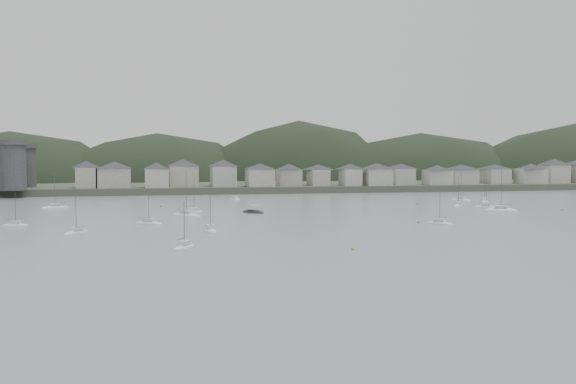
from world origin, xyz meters
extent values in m
plane|color=slate|center=(0.00, 0.00, 0.00)|extent=(900.00, 900.00, 0.00)
cube|color=#383D2D|center=(0.00, 295.00, 1.50)|extent=(900.00, 250.00, 3.00)
ellipsoid|color=black|center=(-110.87, 271.94, -10.14)|extent=(138.98, 92.48, 81.13)
ellipsoid|color=black|center=(-32.30, 272.87, -9.97)|extent=(132.08, 90.41, 79.74)
ellipsoid|color=black|center=(50.65, 272.93, -12.68)|extent=(133.88, 88.37, 101.41)
ellipsoid|color=black|center=(125.95, 267.91, -10.32)|extent=(165.81, 81.78, 82.55)
cylinder|color=#313133|center=(-92.00, 166.00, 12.00)|extent=(10.00, 10.00, 18.00)
cylinder|color=#313133|center=(-92.00, 194.00, 11.50)|extent=(10.00, 10.00, 17.00)
cube|color=#313133|center=(-92.00, 180.00, 9.00)|extent=(3.50, 30.00, 12.00)
cube|color=gray|center=(-65.00, 181.96, 7.29)|extent=(8.34, 12.91, 8.59)
pyramid|color=#2B2B30|center=(-65.00, 181.96, 13.09)|extent=(15.78, 15.78, 3.01)
cube|color=gray|center=(-53.32, 181.32, 7.18)|extent=(13.68, 13.35, 8.36)
pyramid|color=#2B2B30|center=(-53.32, 181.32, 12.82)|extent=(20.07, 20.07, 2.93)
cube|color=#A09E96|center=(-35.57, 176.02, 7.04)|extent=(9.78, 10.20, 8.08)
pyramid|color=#2B2B30|center=(-35.57, 176.02, 12.49)|extent=(14.83, 14.83, 2.83)
cube|color=gray|center=(-23.51, 185.65, 7.55)|extent=(12.59, 13.33, 9.09)
pyramid|color=#2B2B30|center=(-23.51, 185.65, 13.68)|extent=(19.24, 19.24, 3.18)
cube|color=#A09E96|center=(-5.75, 184.10, 7.43)|extent=(10.74, 12.17, 8.87)
pyramid|color=#2B2B30|center=(-5.75, 184.10, 13.42)|extent=(17.01, 17.01, 3.10)
cube|color=gray|center=(9.92, 177.53, 6.85)|extent=(11.63, 12.09, 7.69)
pyramid|color=#2B2B30|center=(9.92, 177.53, 12.04)|extent=(17.61, 17.61, 2.69)
cube|color=gray|center=(25.25, 186.19, 6.72)|extent=(10.37, 9.35, 7.44)
pyramid|color=#2B2B30|center=(25.25, 186.19, 11.74)|extent=(14.65, 14.65, 2.60)
cube|color=gray|center=(38.63, 183.79, 6.61)|extent=(8.24, 12.20, 7.22)
pyramid|color=#2B2B30|center=(38.63, 183.79, 11.48)|extent=(15.17, 15.17, 2.53)
cube|color=#A09E96|center=(52.50, 178.55, 6.73)|extent=(8.06, 10.91, 7.46)
pyramid|color=#2B2B30|center=(52.50, 178.55, 11.77)|extent=(14.08, 14.08, 2.61)
cube|color=gray|center=(64.81, 177.06, 6.83)|extent=(11.73, 11.78, 7.66)
pyramid|color=#2B2B30|center=(64.81, 177.06, 12.00)|extent=(17.46, 17.46, 2.68)
cube|color=#A09E96|center=(80.64, 186.91, 6.67)|extent=(10.19, 13.02, 7.33)
pyramid|color=#2B2B30|center=(80.64, 186.91, 11.62)|extent=(17.23, 17.23, 2.57)
cube|color=#A09E96|center=(95.55, 178.06, 6.44)|extent=(11.70, 9.81, 6.88)
pyramid|color=#2B2B30|center=(95.55, 178.06, 11.08)|extent=(15.97, 15.97, 2.41)
cube|color=#A09E96|center=(112.40, 186.91, 6.50)|extent=(12.83, 12.48, 7.00)
pyramid|color=#2B2B30|center=(112.40, 186.91, 11.22)|extent=(18.79, 18.79, 2.45)
cube|color=#A09E96|center=(130.73, 187.42, 6.48)|extent=(11.07, 13.50, 6.97)
pyramid|color=#2B2B30|center=(130.73, 187.42, 11.19)|extent=(18.25, 18.25, 2.44)
cube|color=#A09E96|center=(146.02, 179.72, 6.67)|extent=(13.75, 9.12, 7.34)
pyramid|color=#2B2B30|center=(146.02, 179.72, 11.62)|extent=(16.97, 16.97, 2.57)
cube|color=#A09E96|center=(162.92, 185.95, 7.53)|extent=(11.37, 11.57, 9.05)
pyramid|color=#2B2B30|center=(162.92, 185.95, 13.63)|extent=(17.03, 17.03, 3.17)
ellipsoid|color=silver|center=(-69.75, 105.30, 0.05)|extent=(9.37, 6.16, 1.79)
cube|color=silver|center=(-69.75, 105.30, 1.25)|extent=(3.66, 3.05, 0.70)
cylinder|color=#3F3F42|center=(-69.75, 105.30, 5.80)|extent=(0.12, 0.12, 11.20)
cylinder|color=#3F3F42|center=(-68.27, 104.67, 1.80)|extent=(3.75, 1.68, 0.10)
ellipsoid|color=silver|center=(-27.66, 78.34, 0.05)|extent=(7.28, 7.66, 1.60)
cube|color=silver|center=(-27.66, 78.34, 1.15)|extent=(3.19, 3.26, 0.70)
cylinder|color=#3F3F42|center=(-27.66, 78.34, 5.21)|extent=(0.12, 0.12, 10.01)
cylinder|color=#3F3F42|center=(-28.63, 79.41, 1.70)|extent=(2.49, 2.74, 0.10)
ellipsoid|color=silver|center=(78.46, 101.11, 0.05)|extent=(6.65, 9.91, 1.90)
cube|color=silver|center=(78.46, 101.11, 1.30)|extent=(3.26, 3.89, 0.70)
cylinder|color=#3F3F42|center=(78.46, 101.11, 6.13)|extent=(0.12, 0.12, 11.87)
cylinder|color=#3F3F42|center=(77.76, 102.67, 1.85)|extent=(1.84, 3.94, 0.10)
ellipsoid|color=silver|center=(28.69, 31.59, 0.05)|extent=(6.41, 7.36, 1.49)
cube|color=silver|center=(28.69, 31.59, 1.09)|extent=(2.88, 3.06, 0.70)
cylinder|color=#3F3F42|center=(28.69, 31.59, 4.85)|extent=(0.12, 0.12, 9.30)
cylinder|color=#3F3F42|center=(29.50, 32.65, 1.64)|extent=(2.11, 2.72, 0.10)
ellipsoid|color=silver|center=(64.17, 64.55, 0.05)|extent=(10.64, 6.77, 2.03)
cube|color=silver|center=(64.17, 64.55, 1.37)|extent=(4.13, 3.39, 0.70)
cylinder|color=#3F3F42|center=(64.17, 64.55, 6.55)|extent=(0.12, 0.12, 12.70)
cylinder|color=#3F3F42|center=(65.87, 65.23, 1.92)|extent=(4.29, 1.78, 0.10)
ellipsoid|color=silver|center=(-41.37, 47.19, 0.05)|extent=(7.67, 6.08, 1.51)
cube|color=silver|center=(-41.37, 47.19, 1.11)|extent=(3.12, 2.82, 0.70)
cylinder|color=#3F3F42|center=(-41.37, 47.19, 4.92)|extent=(0.12, 0.12, 9.44)
cylinder|color=#3F3F42|center=(-42.52, 46.46, 1.66)|extent=(2.93, 1.90, 0.10)
ellipsoid|color=silver|center=(-35.89, 0.68, 0.05)|extent=(5.38, 6.83, 1.34)
cube|color=silver|center=(-35.89, 0.68, 1.02)|extent=(2.50, 2.77, 0.70)
cylinder|color=#3F3F42|center=(-35.89, 0.68, 4.39)|extent=(0.12, 0.12, 8.39)
cylinder|color=#3F3F42|center=(-36.53, 1.70, 1.57)|extent=(1.69, 2.61, 0.10)
ellipsoid|color=silver|center=(-28.28, 27.60, 0.05)|extent=(3.22, 8.24, 1.61)
cube|color=silver|center=(-28.28, 27.60, 1.16)|extent=(1.99, 2.95, 0.70)
cylinder|color=#3F3F42|center=(-28.28, 27.60, 5.23)|extent=(0.12, 0.12, 10.07)
cylinder|color=#3F3F42|center=(-28.40, 26.16, 1.71)|extent=(0.39, 3.62, 0.10)
ellipsoid|color=silver|center=(60.84, 86.12, 0.05)|extent=(6.91, 7.41, 1.54)
cube|color=silver|center=(60.84, 86.12, 1.12)|extent=(3.04, 3.14, 0.70)
cylinder|color=#3F3F42|center=(60.84, 86.12, 5.01)|extent=(0.12, 0.12, 9.61)
cylinder|color=#3F3F42|center=(61.75, 85.08, 1.67)|extent=(2.35, 2.67, 0.10)
ellipsoid|color=silver|center=(-7.59, 136.11, 0.05)|extent=(5.18, 7.93, 1.52)
cube|color=silver|center=(-7.59, 136.11, 1.11)|extent=(2.57, 3.09, 0.70)
cylinder|color=#3F3F42|center=(-7.59, 136.11, 4.94)|extent=(0.12, 0.12, 9.48)
cylinder|color=#3F3F42|center=(-7.06, 137.37, 1.66)|extent=(1.42, 3.18, 0.10)
ellipsoid|color=silver|center=(-30.68, 67.43, 0.05)|extent=(9.37, 9.04, 1.97)
cube|color=silver|center=(-30.68, 67.43, 1.34)|extent=(4.01, 3.94, 0.70)
cylinder|color=#3F3F42|center=(-30.68, 67.43, 6.37)|extent=(0.12, 0.12, 12.34)
cylinder|color=#3F3F42|center=(-31.98, 66.22, 1.89)|extent=(3.32, 3.10, 0.10)
ellipsoid|color=silver|center=(74.72, 112.07, 0.05)|extent=(6.91, 8.45, 1.68)
cube|color=silver|center=(74.72, 112.07, 1.19)|extent=(3.17, 3.46, 0.70)
cylinder|color=#3F3F42|center=(74.72, 112.07, 5.44)|extent=(0.12, 0.12, 10.48)
cylinder|color=#3F3F42|center=(73.88, 110.81, 1.74)|extent=(2.19, 3.18, 0.10)
ellipsoid|color=silver|center=(-72.72, 49.40, 0.05)|extent=(6.55, 3.05, 1.26)
cube|color=silver|center=(-72.72, 49.40, 0.98)|extent=(2.41, 1.74, 0.70)
cylinder|color=#3F3F42|center=(-72.72, 49.40, 4.14)|extent=(0.12, 0.12, 7.87)
cylinder|color=#3F3F42|center=(-73.83, 49.21, 1.53)|extent=(2.81, 0.58, 0.10)
ellipsoid|color=silver|center=(-57.09, 29.22, 0.05)|extent=(6.54, 7.97, 1.58)
cube|color=silver|center=(-57.09, 29.22, 1.14)|extent=(3.00, 3.27, 0.70)
cylinder|color=#3F3F42|center=(-57.09, 29.22, 5.15)|extent=(0.12, 0.12, 9.89)
cylinder|color=#3F3F42|center=(-56.29, 28.04, 1.69)|extent=(2.08, 3.00, 0.10)
ellipsoid|color=silver|center=(66.14, 77.08, 0.05)|extent=(7.24, 8.20, 1.67)
cube|color=silver|center=(66.14, 77.08, 1.18)|extent=(3.24, 3.43, 0.70)
cylinder|color=#3F3F42|center=(66.14, 77.08, 5.41)|extent=(0.12, 0.12, 10.41)
cylinder|color=#3F3F42|center=(65.21, 75.90, 1.73)|extent=(2.39, 3.01, 0.10)
ellipsoid|color=black|center=(-10.65, 74.73, 0.05)|extent=(7.30, 8.92, 1.90)
cube|color=silver|center=(-10.65, 74.73, 1.65)|extent=(3.43, 3.49, 1.40)
cylinder|color=#3F3F42|center=(-10.65, 74.73, 2.55)|extent=(0.10, 0.10, 1.20)
sphere|color=#AF6B3A|center=(50.49, 96.43, 0.15)|extent=(0.70, 0.70, 0.70)
sphere|color=#AF6B3A|center=(84.33, 63.38, 0.15)|extent=(0.70, 0.70, 0.70)
sphere|color=#AF6B3A|center=(24.71, 35.33, 0.15)|extent=(0.70, 0.70, 0.70)
sphere|color=#AF6B3A|center=(-36.43, 104.93, 0.15)|extent=(0.70, 0.70, 0.70)
sphere|color=#AF6B3A|center=(-6.56, -7.99, 0.15)|extent=(0.70, 0.70, 0.70)
camera|label=1|loc=(-44.46, -125.20, 16.95)|focal=42.94mm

